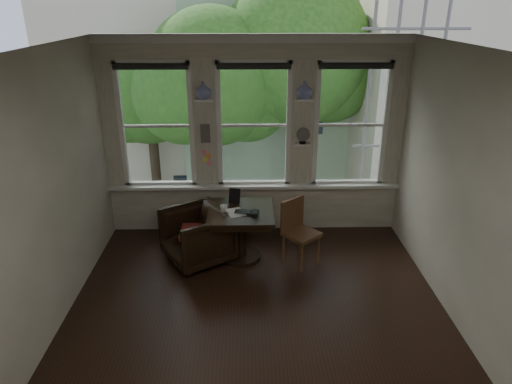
{
  "coord_description": "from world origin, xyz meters",
  "views": [
    {
      "loc": [
        -0.11,
        -4.43,
        3.41
      ],
      "look_at": [
        0.0,
        0.9,
        1.18
      ],
      "focal_mm": 32.0,
      "sensor_mm": 36.0,
      "label": 1
    }
  ],
  "objects_px": {
    "armchair_left": "(197,236)",
    "laptop": "(247,214)",
    "table": "(241,235)",
    "side_chair_right": "(302,233)",
    "mug": "(224,209)"
  },
  "relations": [
    {
      "from": "armchair_left",
      "to": "laptop",
      "type": "xyz_separation_m",
      "value": [
        0.69,
        -0.09,
        0.38
      ]
    },
    {
      "from": "table",
      "to": "armchair_left",
      "type": "xyz_separation_m",
      "value": [
        -0.61,
        -0.05,
        0.01
      ]
    },
    {
      "from": "side_chair_right",
      "to": "mug",
      "type": "bearing_deg",
      "value": 134.07
    },
    {
      "from": "side_chair_right",
      "to": "table",
      "type": "bearing_deg",
      "value": 129.96
    },
    {
      "from": "armchair_left",
      "to": "laptop",
      "type": "relative_size",
      "value": 2.51
    },
    {
      "from": "table",
      "to": "armchair_left",
      "type": "bearing_deg",
      "value": -175.4
    },
    {
      "from": "table",
      "to": "side_chair_right",
      "type": "xyz_separation_m",
      "value": [
        0.84,
        -0.14,
        0.09
      ]
    },
    {
      "from": "table",
      "to": "laptop",
      "type": "relative_size",
      "value": 2.66
    },
    {
      "from": "table",
      "to": "mug",
      "type": "bearing_deg",
      "value": -170.58
    },
    {
      "from": "side_chair_right",
      "to": "laptop",
      "type": "height_order",
      "value": "side_chair_right"
    },
    {
      "from": "side_chair_right",
      "to": "mug",
      "type": "distance_m",
      "value": 1.12
    },
    {
      "from": "table",
      "to": "side_chair_right",
      "type": "height_order",
      "value": "side_chair_right"
    },
    {
      "from": "armchair_left",
      "to": "side_chair_right",
      "type": "distance_m",
      "value": 1.45
    },
    {
      "from": "laptop",
      "to": "mug",
      "type": "bearing_deg",
      "value": 169.61
    },
    {
      "from": "armchair_left",
      "to": "laptop",
      "type": "distance_m",
      "value": 0.79
    }
  ]
}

